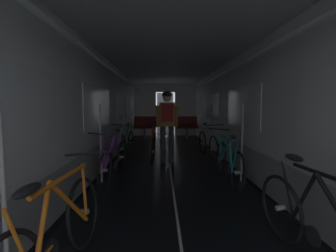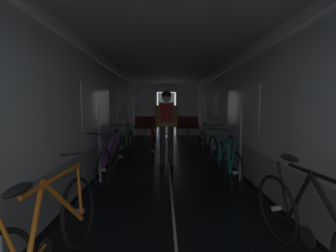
{
  "view_description": "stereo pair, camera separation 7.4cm",
  "coord_description": "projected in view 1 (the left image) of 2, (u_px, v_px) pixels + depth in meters",
  "views": [
    {
      "loc": [
        -0.19,
        -2.1,
        1.36
      ],
      "look_at": [
        0.0,
        4.69,
        0.81
      ],
      "focal_mm": 25.25,
      "sensor_mm": 36.0,
      "label": 1
    },
    {
      "loc": [
        -0.12,
        -2.1,
        1.36
      ],
      "look_at": [
        0.0,
        4.69,
        0.81
      ],
      "focal_mm": 25.25,
      "sensor_mm": 36.0,
      "label": 2
    }
  ],
  "objects": [
    {
      "name": "bicycle_purple",
      "position": [
        114.0,
        160.0,
        4.34
      ],
      "size": [
        0.44,
        1.69,
        0.95
      ],
      "color": "black",
      "rests_on": "ground"
    },
    {
      "name": "bicycle_silver",
      "position": [
        208.0,
        144.0,
        6.26
      ],
      "size": [
        0.44,
        1.69,
        0.94
      ],
      "color": "black",
      "rests_on": "ground"
    },
    {
      "name": "bicycle_orange",
      "position": [
        57.0,
        236.0,
        1.79
      ],
      "size": [
        0.44,
        1.69,
        0.95
      ],
      "color": "black",
      "rests_on": "ground"
    },
    {
      "name": "bicycle_black",
      "position": [
        319.0,
        228.0,
        1.9
      ],
      "size": [
        0.45,
        1.69,
        0.95
      ],
      "color": "black",
      "rests_on": "ground"
    },
    {
      "name": "bicycle_teal",
      "position": [
        228.0,
        162.0,
        4.19
      ],
      "size": [
        0.44,
        1.69,
        0.95
      ],
      "color": "black",
      "rests_on": "ground"
    },
    {
      "name": "bicycle_green",
      "position": [
        126.0,
        143.0,
        6.29
      ],
      "size": [
        0.44,
        1.69,
        0.95
      ],
      "color": "black",
      "rests_on": "ground"
    },
    {
      "name": "bicycle_red_in_aisle",
      "position": [
        153.0,
        146.0,
        5.9
      ],
      "size": [
        0.44,
        1.69,
        0.94
      ],
      "color": "black",
      "rests_on": "ground"
    },
    {
      "name": "ground_plane",
      "position": [
        182.0,
        252.0,
        2.21
      ],
      "size": [
        60.0,
        60.0,
        0.0
      ],
      "primitive_type": "plane",
      "color": "black"
    },
    {
      "name": "bench_seat_far_right",
      "position": [
        186.0,
        125.0,
        10.23
      ],
      "size": [
        0.98,
        0.51,
        0.95
      ],
      "color": "gray",
      "rests_on": "ground"
    },
    {
      "name": "bench_seat_far_left",
      "position": [
        145.0,
        125.0,
        10.18
      ],
      "size": [
        0.98,
        0.51,
        0.95
      ],
      "color": "gray",
      "rests_on": "ground"
    },
    {
      "name": "person_cyclist_aisle",
      "position": [
        167.0,
        119.0,
        5.59
      ],
      "size": [
        0.53,
        0.39,
        1.73
      ],
      "color": "#2D2D33",
      "rests_on": "ground"
    },
    {
      "name": "train_car_shell",
      "position": [
        169.0,
        93.0,
        5.66
      ],
      "size": [
        3.14,
        12.34,
        2.57
      ],
      "color": "black",
      "rests_on": "ground"
    }
  ]
}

